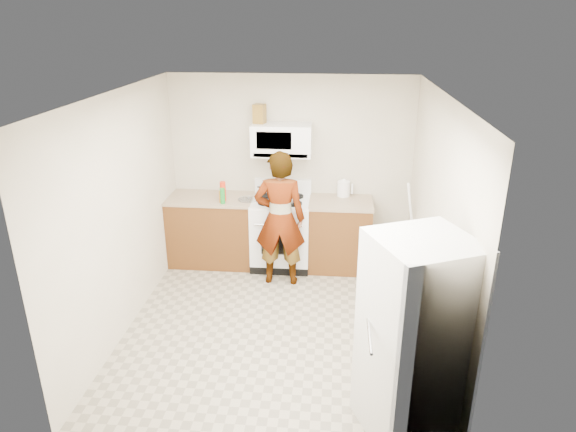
# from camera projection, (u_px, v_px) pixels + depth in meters

# --- Properties ---
(floor) EXTENTS (3.60, 3.60, 0.00)m
(floor) POSITION_uv_depth(u_px,v_px,m) (276.00, 325.00, 5.65)
(floor) COLOR gray
(floor) RESTS_ON ground
(back_wall) EXTENTS (3.20, 0.02, 2.50)m
(back_wall) POSITION_uv_depth(u_px,v_px,m) (291.00, 170.00, 6.85)
(back_wall) COLOR beige
(back_wall) RESTS_ON floor
(right_wall) EXTENTS (0.02, 3.60, 2.50)m
(right_wall) POSITION_uv_depth(u_px,v_px,m) (435.00, 225.00, 5.06)
(right_wall) COLOR beige
(right_wall) RESTS_ON floor
(cabinet_left) EXTENTS (1.12, 0.62, 0.90)m
(cabinet_left) POSITION_uv_depth(u_px,v_px,m) (212.00, 231.00, 6.96)
(cabinet_left) COLOR #573A14
(cabinet_left) RESTS_ON floor
(counter_left) EXTENTS (1.14, 0.64, 0.03)m
(counter_left) POSITION_uv_depth(u_px,v_px,m) (211.00, 198.00, 6.79)
(counter_left) COLOR gray
(counter_left) RESTS_ON cabinet_left
(cabinet_right) EXTENTS (0.80, 0.62, 0.90)m
(cabinet_right) POSITION_uv_depth(u_px,v_px,m) (340.00, 236.00, 6.81)
(cabinet_right) COLOR #573A14
(cabinet_right) RESTS_ON floor
(counter_right) EXTENTS (0.82, 0.64, 0.03)m
(counter_right) POSITION_uv_depth(u_px,v_px,m) (341.00, 203.00, 6.64)
(counter_right) COLOR gray
(counter_right) RESTS_ON cabinet_right
(gas_range) EXTENTS (0.76, 0.65, 1.13)m
(gas_range) POSITION_uv_depth(u_px,v_px,m) (281.00, 231.00, 6.86)
(gas_range) COLOR white
(gas_range) RESTS_ON floor
(microwave) EXTENTS (0.76, 0.38, 0.40)m
(microwave) POSITION_uv_depth(u_px,v_px,m) (282.00, 140.00, 6.53)
(microwave) COLOR white
(microwave) RESTS_ON back_wall
(person) EXTENTS (0.64, 0.43, 1.71)m
(person) POSITION_uv_depth(u_px,v_px,m) (280.00, 219.00, 6.27)
(person) COLOR tan
(person) RESTS_ON floor
(fridge) EXTENTS (0.92, 0.92, 1.70)m
(fridge) POSITION_uv_depth(u_px,v_px,m) (415.00, 340.00, 3.95)
(fridge) COLOR #BBBAB6
(fridge) RESTS_ON floor
(kettle) EXTENTS (0.17, 0.17, 0.20)m
(kettle) POSITION_uv_depth(u_px,v_px,m) (344.00, 189.00, 6.79)
(kettle) COLOR white
(kettle) RESTS_ON counter_right
(jug) EXTENTS (0.17, 0.17, 0.24)m
(jug) POSITION_uv_depth(u_px,v_px,m) (259.00, 114.00, 6.47)
(jug) COLOR brown
(jug) RESTS_ON microwave
(saucepan) EXTENTS (0.25, 0.25, 0.11)m
(saucepan) POSITION_uv_depth(u_px,v_px,m) (273.00, 190.00, 6.83)
(saucepan) COLOR #B5B4B9
(saucepan) RESTS_ON gas_range
(tray) EXTENTS (0.28, 0.22, 0.05)m
(tray) POSITION_uv_depth(u_px,v_px,m) (287.00, 201.00, 6.58)
(tray) COLOR white
(tray) RESTS_ON gas_range
(bottle_spray) EXTENTS (0.09, 0.09, 0.25)m
(bottle_spray) POSITION_uv_depth(u_px,v_px,m) (223.00, 191.00, 6.61)
(bottle_spray) COLOR red
(bottle_spray) RESTS_ON counter_left
(bottle_hot_sauce) EXTENTS (0.05, 0.05, 0.15)m
(bottle_hot_sauce) POSITION_uv_depth(u_px,v_px,m) (221.00, 197.00, 6.57)
(bottle_hot_sauce) COLOR orange
(bottle_hot_sauce) RESTS_ON counter_left
(bottle_green_cap) EXTENTS (0.06, 0.06, 0.20)m
(bottle_green_cap) POSITION_uv_depth(u_px,v_px,m) (223.00, 196.00, 6.52)
(bottle_green_cap) COLOR #178027
(bottle_green_cap) RESTS_ON counter_left
(pot_lid) EXTENTS (0.34, 0.34, 0.01)m
(pot_lid) POSITION_uv_depth(u_px,v_px,m) (248.00, 199.00, 6.69)
(pot_lid) COLOR silver
(pot_lid) RESTS_ON counter_left
(broom) EXTENTS (0.27, 0.16, 1.32)m
(broom) POSITION_uv_depth(u_px,v_px,m) (413.00, 233.00, 6.36)
(broom) COLOR white
(broom) RESTS_ON floor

